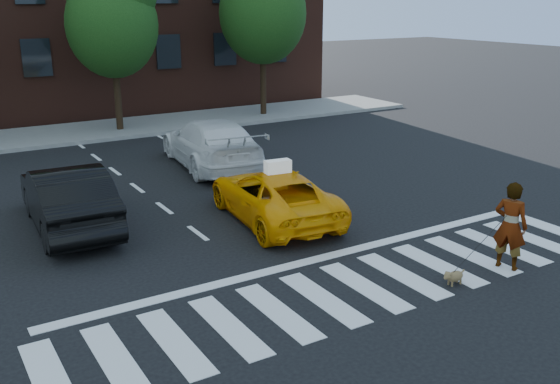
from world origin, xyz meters
The scene contains 12 objects.
ground centered at (0.00, 0.00, 0.00)m, with size 120.00×120.00×0.00m, color black.
crosswalk centered at (0.00, 0.00, 0.01)m, with size 13.00×2.40×0.01m, color silver.
stop_line centered at (0.00, 1.60, 0.01)m, with size 12.00×0.30×0.01m, color silver.
sidewalk_far centered at (0.00, 17.50, 0.07)m, with size 30.00×4.00×0.15m, color slate.
tree_mid centered at (0.53, 17.00, 4.85)m, with size 3.69×3.69×7.10m.
tree_right centered at (7.53, 17.00, 5.26)m, with size 4.00×4.00×7.70m.
taxi centered at (0.50, 4.32, 0.64)m, with size 2.14×4.63×1.29m, color #F49A05.
black_sedan centered at (-4.13, 6.39, 0.79)m, with size 1.67×4.80×1.58m, color black.
white_suv centered at (1.40, 9.91, 0.81)m, with size 2.26×5.56×1.61m, color silver.
woman centered at (3.12, -0.85, 0.94)m, with size 0.69×0.45×1.89m, color #999999.
dog centered at (1.56, -0.85, 0.18)m, with size 0.54×0.22×0.31m.
taxi_sign centered at (0.50, 4.12, 1.45)m, with size 0.65×0.28×0.32m, color white.
Camera 1 is at (-7.25, -8.68, 5.45)m, focal length 40.00 mm.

